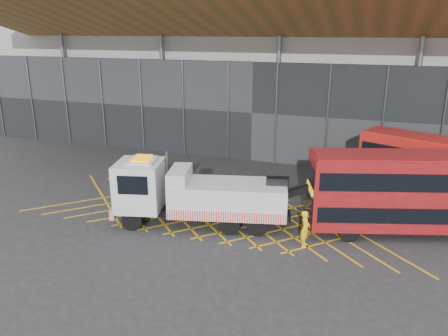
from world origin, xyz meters
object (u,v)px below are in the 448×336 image
at_px(bus_towed, 414,190).
at_px(bus_second, 448,172).
at_px(recovery_truck, 194,194).
at_px(worker, 305,229).

bearing_deg(bus_towed, bus_second, 46.61).
xyz_separation_m(recovery_truck, worker, (6.26, -0.61, -0.85)).
distance_m(recovery_truck, bus_towed, 11.66).
relative_size(recovery_truck, bus_second, 1.06).
height_order(bus_towed, bus_second, bus_towed).
xyz_separation_m(recovery_truck, bus_towed, (11.33, 2.69, 0.65)).
distance_m(recovery_truck, worker, 6.35).
xyz_separation_m(recovery_truck, bus_second, (13.50, 7.03, 0.56)).
height_order(recovery_truck, worker, recovery_truck).
height_order(bus_second, worker, bus_second).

